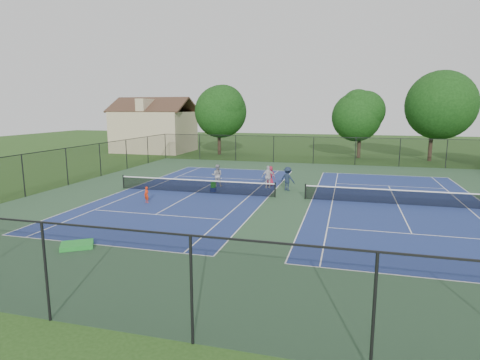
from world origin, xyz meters
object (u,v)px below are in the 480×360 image
(tree_back_d, at_px, (434,102))
(clapboard_house, at_px, (154,130))
(ball_hopper, at_px, (213,185))
(tree_back_c, at_px, (361,113))
(bystander_a, at_px, (268,177))
(bystander_c, at_px, (270,176))
(instructor, at_px, (217,175))
(bystander_b, at_px, (288,179))
(child_player, at_px, (147,195))
(tree_back_a, at_px, (219,109))
(ball_crate, at_px, (213,190))

(tree_back_d, height_order, clapboard_house, tree_back_d)
(clapboard_house, height_order, ball_hopper, clapboard_house)
(tree_back_c, height_order, bystander_a, tree_back_c)
(clapboard_house, bearing_deg, tree_back_c, 0.00)
(tree_back_d, distance_m, ball_hopper, 30.66)
(clapboard_house, xyz_separation_m, bystander_c, (20.79, -20.77, -2.31))
(instructor, xyz_separation_m, bystander_b, (5.65, -0.16, 0.02))
(tree_back_d, distance_m, clapboard_house, 36.21)
(child_player, height_order, instructor, instructor)
(tree_back_c, height_order, instructor, tree_back_c)
(tree_back_a, xyz_separation_m, tree_back_d, (26.00, 0.00, 0.79))
(tree_back_a, distance_m, bystander_c, 23.12)
(bystander_b, bearing_deg, instructor, 22.31)
(tree_back_d, bearing_deg, tree_back_a, -180.00)
(bystander_a, xyz_separation_m, bystander_c, (-0.06, 1.17, -0.10))
(instructor, distance_m, bystander_a, 4.08)
(bystander_c, bearing_deg, tree_back_a, -55.25)
(child_player, relative_size, ball_crate, 2.65)
(tree_back_c, relative_size, bystander_a, 4.75)
(tree_back_c, relative_size, child_player, 7.82)
(instructor, relative_size, ball_hopper, 4.30)
(child_player, distance_m, instructor, 7.10)
(tree_back_a, distance_m, tree_back_d, 26.01)
(tree_back_c, bearing_deg, tree_back_d, -7.13)
(tree_back_c, distance_m, tree_back_d, 8.17)
(clapboard_house, distance_m, bystander_c, 29.47)
(tree_back_c, xyz_separation_m, bystander_a, (-7.16, -21.94, -4.60))
(tree_back_d, height_order, bystander_a, tree_back_d)
(ball_hopper, bearing_deg, ball_crate, 0.00)
(tree_back_d, height_order, bystander_b, tree_back_d)
(bystander_a, bearing_deg, tree_back_d, -145.61)
(bystander_b, bearing_deg, ball_hopper, 44.38)
(tree_back_d, distance_m, bystander_c, 25.66)
(clapboard_house, bearing_deg, ball_crate, -54.83)
(bystander_a, bearing_deg, tree_back_c, -127.77)
(tree_back_c, distance_m, bystander_a, 23.53)
(bystander_a, relative_size, ball_hopper, 4.31)
(instructor, relative_size, bystander_b, 0.97)
(tree_back_a, xyz_separation_m, ball_hopper, (7.18, -23.38, -5.51))
(bystander_c, height_order, ball_crate, bystander_c)
(tree_back_a, relative_size, tree_back_d, 0.88)
(ball_hopper, bearing_deg, bystander_a, 33.67)
(instructor, xyz_separation_m, ball_hopper, (0.40, -2.12, -0.35))
(tree_back_a, relative_size, tree_back_c, 1.09)
(ball_crate, bearing_deg, instructor, 100.68)
(tree_back_d, bearing_deg, bystander_a, -125.90)
(tree_back_c, xyz_separation_m, ball_crate, (-10.82, -24.38, -5.32))
(ball_crate, height_order, ball_hopper, ball_hopper)
(tree_back_c, height_order, bystander_c, tree_back_c)
(bystander_c, relative_size, ball_crate, 3.88)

